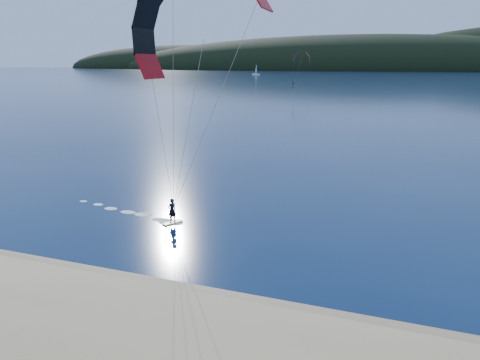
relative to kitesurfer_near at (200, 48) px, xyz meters
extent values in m
plane|color=#081C3D|center=(-0.88, -8.63, -12.52)|extent=(1800.00, 1800.00, 0.00)
cube|color=#957957|center=(-0.88, -4.13, -12.47)|extent=(220.00, 2.50, 0.10)
ellipsoid|color=black|center=(-50.88, 711.37, -12.52)|extent=(840.00, 280.00, 110.00)
ellipsoid|color=black|center=(-380.88, 771.37, -12.52)|extent=(520.00, 220.00, 90.00)
cube|color=#BF8616|center=(-4.89, 5.03, -12.47)|extent=(1.20, 1.57, 0.09)
imported|color=black|center=(-4.89, 5.03, -11.50)|extent=(0.74, 0.82, 1.88)
cylinder|color=gray|center=(-2.12, 2.24, -5.35)|extent=(0.02, 0.02, 13.52)
cube|color=#BF8616|center=(-35.97, 198.37, -12.47)|extent=(1.48, 1.36, 0.09)
imported|color=black|center=(-35.97, 198.37, -11.50)|extent=(1.16, 1.14, 1.88)
cylinder|color=gray|center=(-33.38, 196.06, -5.44)|extent=(0.02, 0.02, 12.92)
cube|color=white|center=(-111.90, 384.54, -12.07)|extent=(7.35, 2.69, 1.27)
cylinder|color=white|center=(-111.90, 384.54, -7.09)|extent=(0.18, 0.18, 9.97)
cube|color=white|center=(-111.85, 385.80, -7.09)|extent=(0.16, 2.36, 7.25)
cube|color=white|center=(-111.85, 383.09, -8.90)|extent=(0.14, 1.81, 4.53)
camera|label=1|loc=(9.53, -21.42, -0.73)|focal=31.29mm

